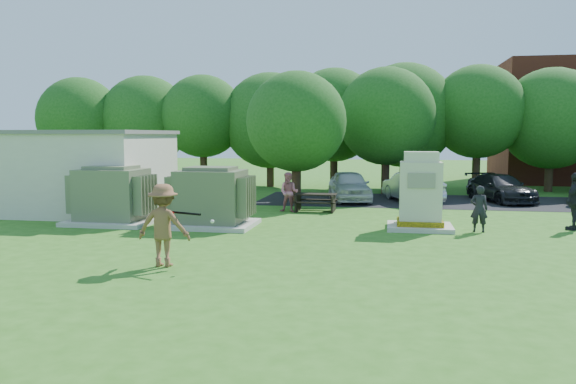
% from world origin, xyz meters
% --- Properties ---
extents(ground, '(120.00, 120.00, 0.00)m').
position_xyz_m(ground, '(0.00, 0.00, 0.00)').
color(ground, '#2D6619').
rests_on(ground, ground).
extents(service_building, '(10.00, 5.00, 3.20)m').
position_xyz_m(service_building, '(-11.00, 7.00, 1.60)').
color(service_building, beige).
rests_on(service_building, ground).
extents(service_building_roof, '(10.20, 5.20, 0.15)m').
position_xyz_m(service_building_roof, '(-11.00, 7.00, 3.27)').
color(service_building_roof, slate).
rests_on(service_building_roof, service_building).
extents(parking_strip, '(20.00, 6.00, 0.01)m').
position_xyz_m(parking_strip, '(7.00, 13.50, 0.01)').
color(parking_strip, '#232326').
rests_on(parking_strip, ground).
extents(transformer_left, '(3.00, 2.40, 2.07)m').
position_xyz_m(transformer_left, '(-6.50, 4.50, 0.97)').
color(transformer_left, beige).
rests_on(transformer_left, ground).
extents(transformer_right, '(3.00, 2.40, 2.07)m').
position_xyz_m(transformer_right, '(-2.80, 4.50, 0.97)').
color(transformer_right, beige).
rests_on(transformer_right, ground).
extents(generator_cabinet, '(2.14, 1.75, 2.61)m').
position_xyz_m(generator_cabinet, '(4.30, 5.21, 1.14)').
color(generator_cabinet, beige).
rests_on(generator_cabinet, ground).
extents(picnic_table, '(1.72, 1.29, 0.73)m').
position_xyz_m(picnic_table, '(0.24, 8.99, 0.46)').
color(picnic_table, black).
rests_on(picnic_table, ground).
extents(batter, '(1.31, 0.77, 2.00)m').
position_xyz_m(batter, '(-2.04, -1.42, 1.00)').
color(batter, brown).
rests_on(batter, ground).
extents(person_by_generator, '(0.58, 0.39, 1.53)m').
position_xyz_m(person_by_generator, '(6.16, 4.95, 0.77)').
color(person_by_generator, black).
rests_on(person_by_generator, ground).
extents(person_at_picnic, '(0.84, 0.68, 1.64)m').
position_xyz_m(person_at_picnic, '(-0.80, 8.53, 0.82)').
color(person_at_picnic, '#C7697A').
rests_on(person_at_picnic, ground).
extents(person_walking_right, '(1.12, 1.15, 1.93)m').
position_xyz_m(person_walking_right, '(9.39, 5.98, 0.97)').
color(person_walking_right, black).
rests_on(person_walking_right, ground).
extents(car_white, '(2.63, 4.59, 1.47)m').
position_xyz_m(car_white, '(1.34, 12.92, 0.74)').
color(car_white, silver).
rests_on(car_white, ground).
extents(car_silver_a, '(2.91, 4.63, 1.44)m').
position_xyz_m(car_silver_a, '(4.29, 13.05, 0.72)').
color(car_silver_a, '#B4B4B9').
rests_on(car_silver_a, ground).
extents(car_dark, '(3.16, 4.81, 1.29)m').
position_xyz_m(car_dark, '(8.46, 14.01, 0.65)').
color(car_dark, black).
rests_on(car_dark, ground).
extents(batting_equipment, '(1.22, 0.34, 0.26)m').
position_xyz_m(batting_equipment, '(-1.43, -1.46, 1.28)').
color(batting_equipment, black).
rests_on(batting_equipment, ground).
extents(tree_row, '(41.30, 13.30, 7.30)m').
position_xyz_m(tree_row, '(1.75, 18.50, 4.15)').
color(tree_row, '#47301E').
rests_on(tree_row, ground).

